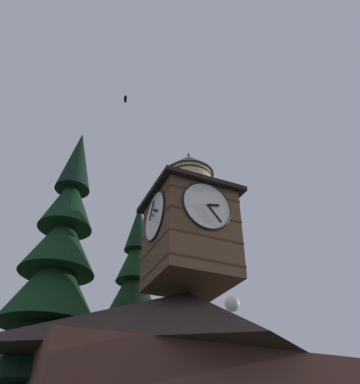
{
  "coord_description": "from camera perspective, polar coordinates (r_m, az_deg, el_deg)",
  "views": [
    {
      "loc": [
        8.77,
        16.29,
        1.4
      ],
      "look_at": [
        1.34,
        -0.33,
        13.63
      ],
      "focal_mm": 36.18,
      "sensor_mm": 36.0,
      "label": 1
    }
  ],
  "objects": [
    {
      "name": "flying_bird_high",
      "position": [
        26.45,
        -8.05,
        13.47
      ],
      "size": [
        0.31,
        0.62,
        0.13
      ],
      "color": "black"
    },
    {
      "name": "building_main",
      "position": [
        19.25,
        1.34,
        -25.65
      ],
      "size": [
        14.06,
        9.03,
        8.1
      ],
      "color": "brown",
      "rests_on": "ground_plane"
    },
    {
      "name": "clock_tower",
      "position": [
        20.86,
        1.41,
        -4.62
      ],
      "size": [
        4.66,
        4.66,
        8.36
      ],
      "color": "brown",
      "rests_on": "building_main"
    },
    {
      "name": "moon",
      "position": [
        54.09,
        7.69,
        -16.01
      ],
      "size": [
        2.1,
        2.1,
        2.1
      ],
      "color": "silver"
    },
    {
      "name": "pine_tree_behind",
      "position": [
        25.38,
        -7.34,
        -21.41
      ],
      "size": [
        5.63,
        5.63,
        16.77
      ],
      "color": "#473323",
      "rests_on": "ground_plane"
    },
    {
      "name": "pine_tree_aside",
      "position": [
        20.93,
        -18.9,
        -17.15
      ],
      "size": [
        6.76,
        6.76,
        18.91
      ],
      "color": "#473323",
      "rests_on": "ground_plane"
    }
  ]
}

